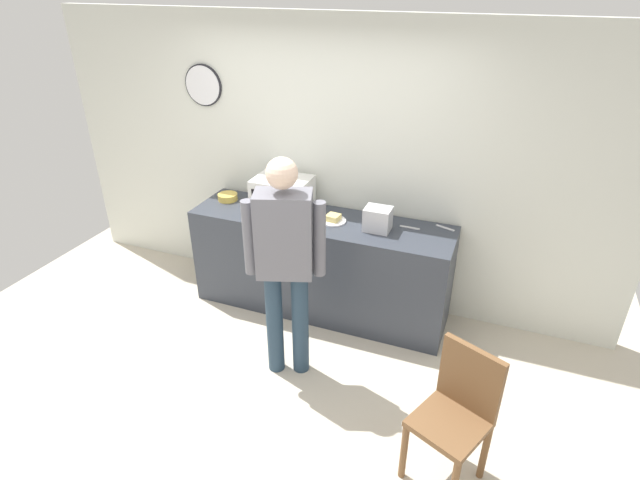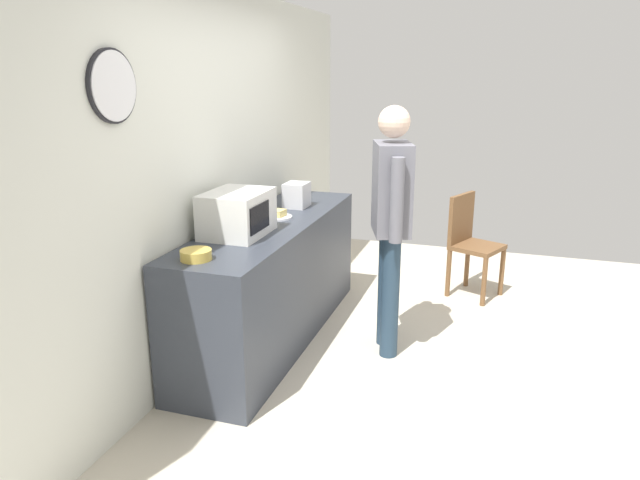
{
  "view_description": "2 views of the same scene",
  "coord_description": "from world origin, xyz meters",
  "px_view_note": "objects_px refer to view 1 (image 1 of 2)",
  "views": [
    {
      "loc": [
        1.57,
        -2.5,
        2.86
      ],
      "look_at": [
        0.27,
        0.82,
        0.96
      ],
      "focal_mm": 28.21,
      "sensor_mm": 36.0,
      "label": 1
    },
    {
      "loc": [
        -3.77,
        -0.42,
        2.02
      ],
      "look_at": [
        0.14,
        0.85,
        0.82
      ],
      "focal_mm": 32.66,
      "sensor_mm": 36.0,
      "label": 2
    }
  ],
  "objects_px": {
    "spoon_utensil": "(410,228)",
    "sandwich_plate": "(333,219)",
    "microwave": "(283,194)",
    "wooden_chair": "(457,410)",
    "toaster": "(378,219)",
    "salad_bowl": "(228,197)",
    "fork_utensil": "(445,228)",
    "person_standing": "(285,256)"
  },
  "relations": [
    {
      "from": "spoon_utensil",
      "to": "wooden_chair",
      "type": "bearing_deg",
      "value": -66.34
    },
    {
      "from": "salad_bowl",
      "to": "person_standing",
      "type": "relative_size",
      "value": 0.1
    },
    {
      "from": "spoon_utensil",
      "to": "fork_utensil",
      "type": "bearing_deg",
      "value": 20.37
    },
    {
      "from": "fork_utensil",
      "to": "person_standing",
      "type": "distance_m",
      "value": 1.49
    },
    {
      "from": "person_standing",
      "to": "wooden_chair",
      "type": "relative_size",
      "value": 1.91
    },
    {
      "from": "salad_bowl",
      "to": "spoon_utensil",
      "type": "bearing_deg",
      "value": 1.48
    },
    {
      "from": "microwave",
      "to": "salad_bowl",
      "type": "xyz_separation_m",
      "value": [
        -0.58,
        -0.0,
        -0.12
      ]
    },
    {
      "from": "microwave",
      "to": "person_standing",
      "type": "distance_m",
      "value": 1.08
    },
    {
      "from": "microwave",
      "to": "wooden_chair",
      "type": "height_order",
      "value": "microwave"
    },
    {
      "from": "person_standing",
      "to": "sandwich_plate",
      "type": "bearing_deg",
      "value": 86.87
    },
    {
      "from": "person_standing",
      "to": "toaster",
      "type": "bearing_deg",
      "value": 62.8
    },
    {
      "from": "spoon_utensil",
      "to": "microwave",
      "type": "bearing_deg",
      "value": -177.96
    },
    {
      "from": "salad_bowl",
      "to": "wooden_chair",
      "type": "bearing_deg",
      "value": -31.08
    },
    {
      "from": "spoon_utensil",
      "to": "person_standing",
      "type": "distance_m",
      "value": 1.23
    },
    {
      "from": "wooden_chair",
      "to": "microwave",
      "type": "bearing_deg",
      "value": 141.47
    },
    {
      "from": "salad_bowl",
      "to": "wooden_chair",
      "type": "distance_m",
      "value": 2.84
    },
    {
      "from": "toaster",
      "to": "spoon_utensil",
      "type": "relative_size",
      "value": 1.29
    },
    {
      "from": "salad_bowl",
      "to": "spoon_utensil",
      "type": "relative_size",
      "value": 1.1
    },
    {
      "from": "wooden_chair",
      "to": "spoon_utensil",
      "type": "bearing_deg",
      "value": 113.66
    },
    {
      "from": "toaster",
      "to": "fork_utensil",
      "type": "relative_size",
      "value": 1.29
    },
    {
      "from": "salad_bowl",
      "to": "wooden_chair",
      "type": "xyz_separation_m",
      "value": [
        2.41,
        -1.45,
        -0.45
      ]
    },
    {
      "from": "salad_bowl",
      "to": "person_standing",
      "type": "xyz_separation_m",
      "value": [
        1.05,
        -0.96,
        0.09
      ]
    },
    {
      "from": "salad_bowl",
      "to": "toaster",
      "type": "height_order",
      "value": "toaster"
    },
    {
      "from": "wooden_chair",
      "to": "sandwich_plate",
      "type": "bearing_deg",
      "value": 133.55
    },
    {
      "from": "sandwich_plate",
      "to": "fork_utensil",
      "type": "height_order",
      "value": "sandwich_plate"
    },
    {
      "from": "sandwich_plate",
      "to": "salad_bowl",
      "type": "height_order",
      "value": "sandwich_plate"
    },
    {
      "from": "wooden_chair",
      "to": "person_standing",
      "type": "bearing_deg",
      "value": 160.2
    },
    {
      "from": "toaster",
      "to": "fork_utensil",
      "type": "distance_m",
      "value": 0.59
    },
    {
      "from": "fork_utensil",
      "to": "salad_bowl",
      "type": "bearing_deg",
      "value": -175.77
    },
    {
      "from": "microwave",
      "to": "salad_bowl",
      "type": "distance_m",
      "value": 0.59
    },
    {
      "from": "sandwich_plate",
      "to": "toaster",
      "type": "distance_m",
      "value": 0.41
    },
    {
      "from": "fork_utensil",
      "to": "wooden_chair",
      "type": "bearing_deg",
      "value": -76.91
    },
    {
      "from": "fork_utensil",
      "to": "spoon_utensil",
      "type": "xyz_separation_m",
      "value": [
        -0.28,
        -0.11,
        0.0
      ]
    },
    {
      "from": "fork_utensil",
      "to": "microwave",
      "type": "bearing_deg",
      "value": -174.24
    },
    {
      "from": "microwave",
      "to": "fork_utensil",
      "type": "bearing_deg",
      "value": 5.76
    },
    {
      "from": "toaster",
      "to": "spoon_utensil",
      "type": "xyz_separation_m",
      "value": [
        0.25,
        0.13,
        -0.1
      ]
    },
    {
      "from": "sandwich_plate",
      "to": "spoon_utensil",
      "type": "xyz_separation_m",
      "value": [
        0.65,
        0.12,
        -0.02
      ]
    },
    {
      "from": "sandwich_plate",
      "to": "toaster",
      "type": "bearing_deg",
      "value": -1.68
    },
    {
      "from": "spoon_utensil",
      "to": "sandwich_plate",
      "type": "bearing_deg",
      "value": -169.4
    },
    {
      "from": "toaster",
      "to": "fork_utensil",
      "type": "xyz_separation_m",
      "value": [
        0.53,
        0.24,
        -0.1
      ]
    },
    {
      "from": "toaster",
      "to": "wooden_chair",
      "type": "height_order",
      "value": "toaster"
    },
    {
      "from": "microwave",
      "to": "wooden_chair",
      "type": "bearing_deg",
      "value": -38.53
    }
  ]
}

